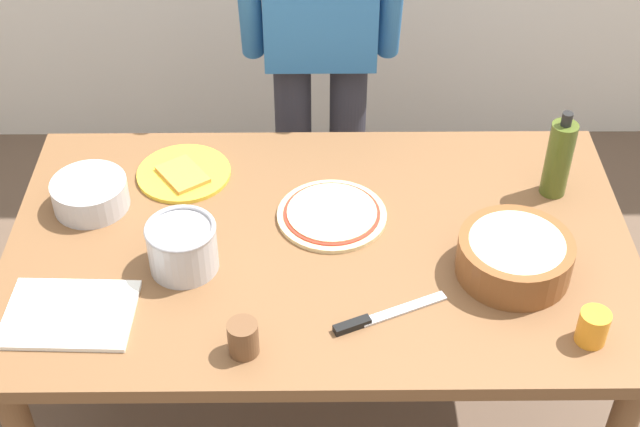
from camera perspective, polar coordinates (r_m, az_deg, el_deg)
The scene contains 13 objects.
ground at distance 2.89m, azimuth 0.01°, elevation -12.98°, with size 8.00×8.00×0.00m, color brown.
dining_table at distance 2.39m, azimuth 0.01°, elevation -3.36°, with size 1.60×0.96×0.76m.
person_cook at distance 2.84m, azimuth 0.03°, elevation 11.29°, with size 0.49×0.25×1.62m.
pizza_raw_on_board at distance 2.39m, azimuth 0.75°, elevation -0.06°, with size 0.29×0.29×0.02m.
plate_with_slice at distance 2.56m, azimuth -8.53°, elevation 2.49°, with size 0.26×0.26×0.02m.
popcorn_bowl at distance 2.25m, azimuth 12.10°, elevation -2.45°, with size 0.28×0.28×0.11m.
mixing_bowl_steel at distance 2.48m, azimuth -14.18°, elevation 1.19°, with size 0.20×0.20×0.08m.
olive_oil_bottle at distance 2.49m, azimuth 14.70°, elevation 3.36°, with size 0.07×0.07×0.26m.
steel_pot at distance 2.24m, azimuth -8.60°, elevation -2.05°, with size 0.17×0.17×0.13m.
cup_orange at distance 2.15m, azimuth 16.70°, elevation -6.82°, with size 0.07×0.07×0.09m, color orange.
cup_small_brown at distance 2.04m, azimuth -4.83°, elevation -7.77°, with size 0.07×0.07×0.09m, color brown.
cutting_board_white at distance 2.21m, azimuth -15.40°, elevation -6.08°, with size 0.30×0.22×0.01m, color white.
chef_knife at distance 2.13m, azimuth 3.56°, elevation -6.51°, with size 0.28×0.14×0.02m.
Camera 1 is at (-0.02, -1.73, 2.32)m, focal length 51.16 mm.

